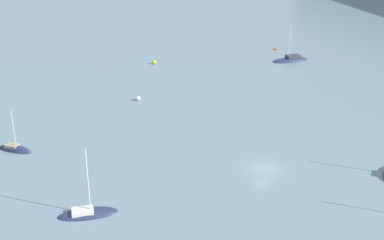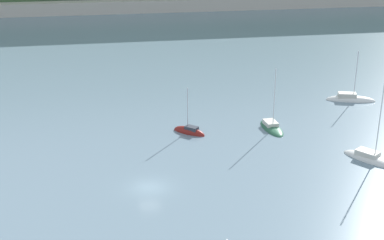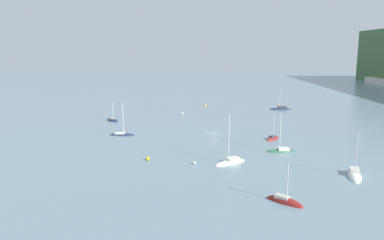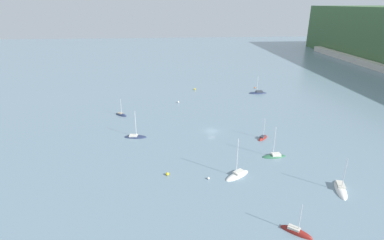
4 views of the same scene
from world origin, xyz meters
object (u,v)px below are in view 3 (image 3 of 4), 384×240
Objects in this scene: sailboat_5 at (113,121)px; mooring_buoy_2 at (205,105)px; sailboat_2 at (281,151)px; mooring_buoy_4 at (279,105)px; mooring_buoy_1 at (195,163)px; mooring_buoy_3 at (148,159)px; sailboat_1 at (281,109)px; mooring_buoy_0 at (182,113)px; sailboat_0 at (273,139)px; sailboat_4 at (230,162)px; sailboat_3 at (285,202)px; sailboat_6 at (355,176)px; sailboat_7 at (122,135)px.

mooring_buoy_2 is (-34.38, 32.92, 0.38)m from sailboat_5.
sailboat_2 reaches higher than mooring_buoy_4.
mooring_buoy_3 reaches higher than mooring_buoy_1.
sailboat_1 is 68.63m from sailboat_5.
sailboat_5 is (-38.99, -49.29, -0.06)m from sailboat_2.
mooring_buoy_0 is 63.11m from mooring_buoy_1.
mooring_buoy_4 is (-61.25, 15.00, 0.25)m from sailboat_0.
mooring_buoy_3 is at bearing -40.04° from sailboat_4.
sailboat_4 is at bearing -14.22° from sailboat_5.
mooring_buoy_2 is (-82.65, -3.20, 0.32)m from sailboat_4.
sailboat_6 is at bearing 78.75° from sailboat_3.
sailboat_5 is at bearing -158.84° from mooring_buoy_3.
sailboat_4 is at bearing -35.30° from sailboat_7.
sailboat_0 is 9.20× the size of mooring_buoy_3.
sailboat_6 is 79.01m from mooring_buoy_0.
mooring_buoy_1 is at bearing -85.43° from sailboat_6.
mooring_buoy_4 is (-104.47, 21.92, 0.27)m from sailboat_3.
sailboat_5 is (-69.67, -42.87, -0.01)m from sailboat_3.
mooring_buoy_2 is at bearing -80.22° from sailboat_2.
sailboat_0 is 12.53× the size of mooring_buoy_1.
sailboat_1 is at bearing 154.75° from mooring_buoy_1.
mooring_buoy_0 is 1.39× the size of mooring_buoy_1.
mooring_buoy_2 is at bearing 136.21° from sailboat_3.
mooring_buoy_1 is 0.91× the size of mooring_buoy_4.
sailboat_5 is (-26.46, -49.79, -0.02)m from sailboat_0.
sailboat_5 is 0.79× the size of sailboat_6.
sailboat_4 reaches higher than sailboat_7.
sailboat_1 is (-52.06, 13.89, 0.04)m from sailboat_0.
mooring_buoy_1 is at bearing 23.34° from sailboat_2.
sailboat_0 is 8.75× the size of mooring_buoy_2.
mooring_buoy_2 is at bearing 58.14° from sailboat_0.
sailboat_2 is at bearing 0.62° from sailboat_5.
sailboat_3 reaches higher than mooring_buoy_1.
mooring_buoy_4 is (-84.04, 36.42, 0.03)m from mooring_buoy_1.
sailboat_3 is 106.74m from mooring_buoy_4.
sailboat_0 reaches higher than mooring_buoy_0.
mooring_buoy_2 is (-8.78, -30.76, 0.32)m from sailboat_1.
sailboat_1 reaches higher than mooring_buoy_0.
mooring_buoy_1 is at bearing 4.39° from mooring_buoy_0.
mooring_buoy_2 is at bearing 176.89° from mooring_buoy_1.
mooring_buoy_0 is (11.93, -40.14, 0.31)m from sailboat_1.
sailboat_6 is (82.27, -4.16, -0.00)m from sailboat_1.
sailboat_7 is 11.56× the size of mooring_buoy_3.
mooring_buoy_3 is (-1.82, -18.15, 0.30)m from sailboat_4.
sailboat_7 reaches higher than sailboat_1.
sailboat_4 is at bearing 84.28° from mooring_buoy_3.
mooring_buoy_1 is (27.66, 20.92, 0.23)m from sailboat_7.
sailboat_0 is 63.06m from mooring_buoy_4.
sailboat_5 reaches higher than mooring_buoy_1.
sailboat_7 is at bearing 43.06° from sailboat_1.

